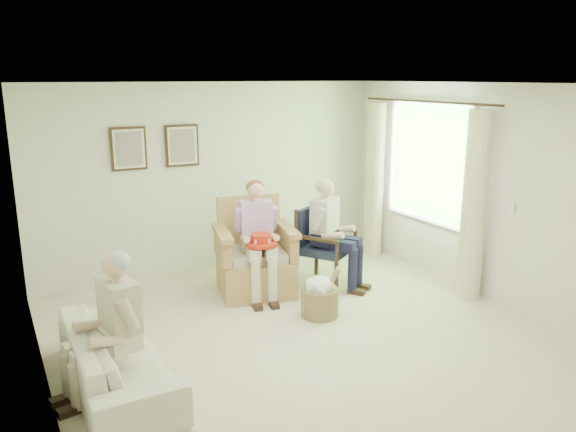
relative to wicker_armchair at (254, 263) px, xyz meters
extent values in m
plane|color=beige|center=(-0.07, -1.66, -0.37)|extent=(5.50, 5.50, 0.00)
cube|color=silver|center=(-0.07, 1.09, 0.93)|extent=(5.00, 0.04, 2.60)
cube|color=silver|center=(-2.57, -1.66, 0.93)|extent=(0.04, 5.50, 2.60)
cube|color=silver|center=(2.43, -1.66, 0.93)|extent=(0.04, 5.50, 2.60)
cube|color=white|center=(-0.07, -1.66, 2.23)|extent=(5.00, 5.50, 0.02)
cube|color=#2D6B23|center=(2.40, -0.46, 1.18)|extent=(0.02, 1.40, 1.50)
cube|color=white|center=(2.39, -0.46, 1.96)|extent=(0.04, 1.52, 0.06)
cube|color=white|center=(2.39, -0.46, 0.40)|extent=(0.04, 1.52, 0.06)
cylinder|color=#382114|center=(2.30, -0.46, 1.98)|extent=(0.03, 2.50, 0.03)
cylinder|color=beige|center=(2.26, -1.44, 0.78)|extent=(0.34, 0.34, 2.30)
cylinder|color=beige|center=(2.26, 0.52, 0.78)|extent=(0.34, 0.34, 2.30)
cube|color=#382114|center=(-1.22, 1.06, 1.41)|extent=(0.45, 0.03, 0.55)
cube|color=silver|center=(-1.22, 1.04, 1.41)|extent=(0.39, 0.01, 0.49)
cube|color=tan|center=(-1.22, 1.03, 1.41)|extent=(0.33, 0.01, 0.43)
cube|color=#382114|center=(-0.52, 1.06, 1.41)|extent=(0.45, 0.03, 0.55)
cube|color=silver|center=(-0.52, 1.04, 1.41)|extent=(0.39, 0.01, 0.49)
cube|color=tan|center=(-0.52, 1.03, 1.41)|extent=(0.33, 0.01, 0.43)
cube|color=tan|center=(0.00, -0.04, -0.14)|extent=(0.88, 0.86, 0.46)
cube|color=beige|center=(0.00, -0.07, 0.14)|extent=(0.68, 0.66, 0.11)
cube|color=tan|center=(0.00, 0.32, 0.46)|extent=(0.81, 0.25, 0.69)
cube|color=tan|center=(-0.41, -0.04, 0.26)|extent=(0.11, 0.79, 0.33)
cube|color=tan|center=(0.41, -0.04, 0.26)|extent=(0.11, 0.79, 0.33)
cylinder|color=black|center=(0.62, -0.53, -0.15)|extent=(0.06, 0.06, 0.44)
cylinder|color=black|center=(1.22, -0.53, -0.15)|extent=(0.06, 0.06, 0.44)
cylinder|color=black|center=(0.62, 0.03, -0.15)|extent=(0.06, 0.06, 0.44)
cylinder|color=black|center=(1.22, 0.03, -0.15)|extent=(0.06, 0.06, 0.44)
cube|color=#1C223E|center=(0.92, -0.25, 0.12)|extent=(0.58, 0.56, 0.10)
cube|color=#1C223E|center=(0.92, 0.02, 0.39)|extent=(0.54, 0.07, 0.50)
imported|color=silver|center=(-2.02, -1.47, -0.10)|extent=(1.89, 0.74, 0.55)
cube|color=beige|center=(0.00, -0.07, 0.31)|extent=(0.40, 0.26, 0.16)
cube|color=#D1A1E4|center=(0.00, -0.05, 0.59)|extent=(0.39, 0.24, 0.46)
sphere|color=#DDAD8E|center=(0.00, -0.06, 0.96)|extent=(0.21, 0.21, 0.21)
ellipsoid|color=brown|center=(0.00, -0.04, 0.98)|extent=(0.22, 0.22, 0.18)
cube|color=beige|center=(-0.10, -0.29, 0.26)|extent=(0.14, 0.44, 0.13)
cube|color=beige|center=(0.10, -0.29, 0.26)|extent=(0.14, 0.44, 0.13)
cylinder|color=beige|center=(-0.10, -0.49, -0.05)|extent=(0.12, 0.12, 0.58)
cylinder|color=beige|center=(0.10, -0.49, -0.05)|extent=(0.12, 0.12, 0.58)
cube|color=#171732|center=(0.92, -0.25, 0.28)|extent=(0.40, 0.26, 0.16)
cube|color=silver|center=(0.92, -0.23, 0.56)|extent=(0.39, 0.24, 0.46)
sphere|color=#DDAD8E|center=(0.92, -0.24, 0.93)|extent=(0.21, 0.21, 0.21)
ellipsoid|color=#B7B2AD|center=(0.92, -0.22, 0.95)|extent=(0.22, 0.22, 0.18)
cube|color=#171732|center=(0.82, -0.47, 0.23)|extent=(0.14, 0.44, 0.13)
cube|color=#171732|center=(1.02, -0.47, 0.23)|extent=(0.14, 0.44, 0.13)
cylinder|color=#171732|center=(0.82, -0.67, -0.07)|extent=(0.12, 0.12, 0.55)
cylinder|color=#171732|center=(1.02, -0.67, -0.07)|extent=(0.12, 0.12, 0.55)
cube|color=beige|center=(-2.02, -1.53, 0.12)|extent=(0.42, 0.26, 0.16)
cube|color=#B8A88E|center=(-2.02, -1.51, 0.40)|extent=(0.41, 0.24, 0.46)
sphere|color=#DDAD8E|center=(-2.02, -1.52, 0.77)|extent=(0.21, 0.21, 0.21)
ellipsoid|color=#B7B2AD|center=(-2.02, -1.49, 0.79)|extent=(0.22, 0.22, 0.18)
cube|color=beige|center=(-2.12, -1.75, 0.07)|extent=(0.14, 0.44, 0.13)
cube|color=beige|center=(-1.92, -1.75, 0.07)|extent=(0.14, 0.44, 0.13)
cylinder|color=beige|center=(-2.12, -1.95, -0.15)|extent=(0.12, 0.12, 0.39)
cylinder|color=beige|center=(-1.92, -1.95, -0.15)|extent=(0.12, 0.12, 0.39)
cylinder|color=red|center=(-0.06, -0.35, 0.36)|extent=(0.38, 0.38, 0.04)
cylinder|color=red|center=(-0.06, -0.35, 0.42)|extent=(0.24, 0.24, 0.12)
cube|color=white|center=(0.06, -0.35, 0.42)|extent=(0.04, 0.01, 0.05)
cube|color=white|center=(-0.02, -0.23, 0.42)|extent=(0.02, 0.05, 0.05)
cube|color=white|center=(-0.16, -0.27, 0.42)|extent=(0.04, 0.03, 0.05)
cube|color=white|center=(-0.16, -0.42, 0.42)|extent=(0.04, 0.03, 0.05)
cube|color=white|center=(-0.02, -0.47, 0.42)|extent=(0.02, 0.05, 0.05)
cylinder|color=tan|center=(0.33, -1.06, -0.21)|extent=(0.44, 0.44, 0.33)
ellipsoid|color=white|center=(0.33, -1.06, 0.00)|extent=(0.38, 0.38, 0.23)
cylinder|color=#A57F56|center=(0.42, -1.10, 0.00)|extent=(0.17, 0.30, 0.49)
camera|label=1|loc=(-2.85, -6.12, 2.29)|focal=35.00mm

